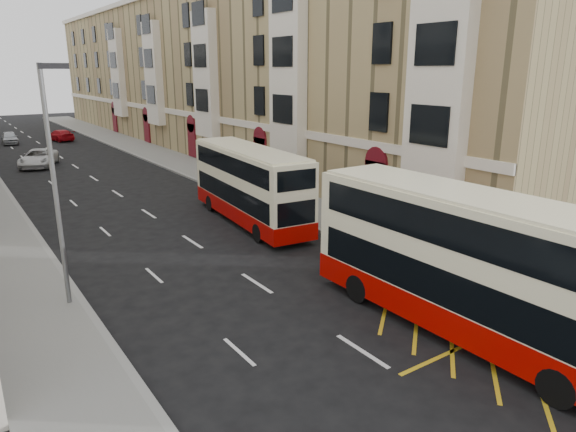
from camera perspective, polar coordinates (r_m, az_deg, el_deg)
ground at (r=13.56m, az=20.49°, el=-21.07°), size 200.00×200.00×0.00m
pavement_right at (r=40.54m, az=-8.36°, el=4.62°), size 4.00×120.00×0.15m
kerb_right at (r=39.73m, az=-10.95°, el=4.26°), size 0.25×120.00×0.15m
kerb_left at (r=36.81m, az=-28.30°, el=1.70°), size 0.25×120.00×0.15m
road_markings at (r=52.26m, az=-23.76°, el=5.89°), size 10.00×110.00×0.01m
terrace_right at (r=56.62m, az=-9.34°, el=15.35°), size 10.75×79.00×15.25m
guard_railing at (r=20.65m, az=17.98°, el=-4.92°), size 0.06×6.56×1.01m
street_lamp_near at (r=18.35m, az=-24.47°, el=4.15°), size 0.93×0.18×8.00m
double_decker_front at (r=16.42m, az=19.51°, el=-5.19°), size 2.67×11.22×4.47m
double_decker_rear at (r=27.24m, az=-4.31°, el=3.44°), size 3.28×10.28×4.03m
pedestrian_mid at (r=22.31m, az=27.71°, el=-4.17°), size 0.80×0.63×1.63m
pedestrian_far at (r=18.99m, az=26.19°, el=-7.08°), size 1.07×0.50×1.78m
white_van at (r=48.47m, az=-25.97°, el=5.81°), size 4.20×5.77×1.46m
car_silver at (r=64.98m, az=-28.54°, el=7.65°), size 1.81×4.09×1.37m
car_red at (r=65.24m, az=-24.01°, el=8.19°), size 2.85×4.73×1.28m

